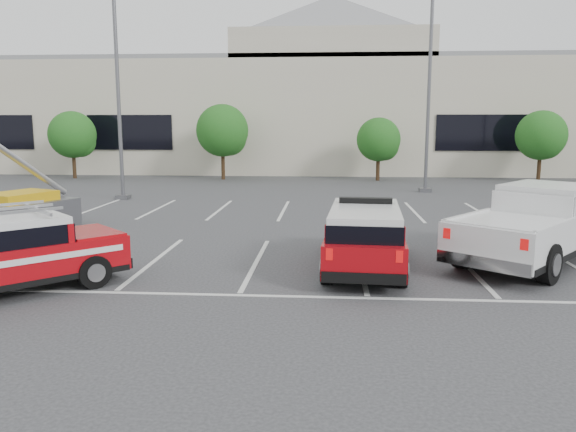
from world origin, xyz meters
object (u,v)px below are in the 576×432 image
at_px(fire_chief_suv, 365,241).
at_px(light_pole_left, 118,89).
at_px(tree_right, 542,137).
at_px(light_pole_mid, 429,93).
at_px(convention_building, 308,110).
at_px(tree_mid_right, 380,141).
at_px(utility_rig, 18,214).
at_px(white_pickup, 538,231).
at_px(tree_mid_left, 224,132).
at_px(tree_left, 74,136).
at_px(ladder_suv, 4,260).

bearing_deg(fire_chief_suv, light_pole_left, 134.91).
xyz_separation_m(tree_right, light_pole_mid, (-8.09, -6.05, 2.41)).
distance_m(convention_building, tree_right, 17.96).
relative_size(light_pole_left, light_pole_mid, 1.00).
bearing_deg(tree_mid_right, utility_rig, -126.77).
distance_m(light_pole_left, white_pickup, 19.53).
height_order(light_pole_left, white_pickup, light_pole_left).
relative_size(light_pole_mid, utility_rig, 2.57).
bearing_deg(light_pole_mid, tree_mid_left, 153.08).
relative_size(light_pole_mid, white_pickup, 1.60).
height_order(tree_left, light_pole_left, light_pole_left).
relative_size(tree_left, tree_right, 1.00).
bearing_deg(tree_left, fire_chief_suv, -51.80).
distance_m(tree_mid_left, tree_mid_right, 10.01).
bearing_deg(light_pole_mid, utility_rig, -141.84).
bearing_deg(white_pickup, tree_mid_right, 135.74).
xyz_separation_m(light_pole_left, light_pole_mid, (15.00, 4.00, 0.00)).
height_order(tree_mid_left, white_pickup, tree_mid_left).
distance_m(tree_mid_left, utility_rig, 18.80).
relative_size(light_pole_left, white_pickup, 1.60).
relative_size(tree_mid_right, fire_chief_suv, 0.79).
distance_m(light_pole_left, ladder_suv, 15.97).
height_order(tree_mid_left, ladder_suv, tree_mid_left).
bearing_deg(light_pole_left, light_pole_mid, 14.93).
distance_m(tree_left, utility_rig, 19.47).
height_order(convention_building, tree_right, convention_building).
xyz_separation_m(tree_mid_left, ladder_suv, (-0.08, -25.09, -2.30)).
xyz_separation_m(ladder_suv, utility_rig, (-3.57, 6.81, -0.14)).
bearing_deg(tree_left, white_pickup, -43.57).
bearing_deg(ladder_suv, tree_left, 156.84).
bearing_deg(tree_left, light_pole_left, -55.48).
xyz_separation_m(light_pole_mid, ladder_suv, (-11.99, -19.04, -4.45)).
relative_size(tree_right, white_pickup, 0.69).
distance_m(convention_building, fire_chief_suv, 32.64).
distance_m(light_pole_mid, ladder_suv, 22.94).
bearing_deg(light_pole_left, tree_mid_left, 72.90).
height_order(tree_right, utility_rig, tree_right).
bearing_deg(utility_rig, tree_mid_right, 76.38).
bearing_deg(light_pole_left, ladder_suv, -78.69).
distance_m(tree_left, light_pole_left, 12.43).
distance_m(tree_left, tree_right, 30.00).
relative_size(convention_building, tree_right, 13.58).
bearing_deg(convention_building, light_pole_mid, -66.74).
distance_m(light_pole_left, light_pole_mid, 15.52).
bearing_deg(convention_building, white_pickup, -76.91).
xyz_separation_m(white_pickup, utility_rig, (-15.96, 2.95, -0.19)).
distance_m(convention_building, light_pole_left, 21.49).
bearing_deg(light_pole_mid, fire_chief_suv, -104.43).
distance_m(convention_building, light_pole_mid, 17.27).
height_order(tree_mid_left, utility_rig, tree_mid_left).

